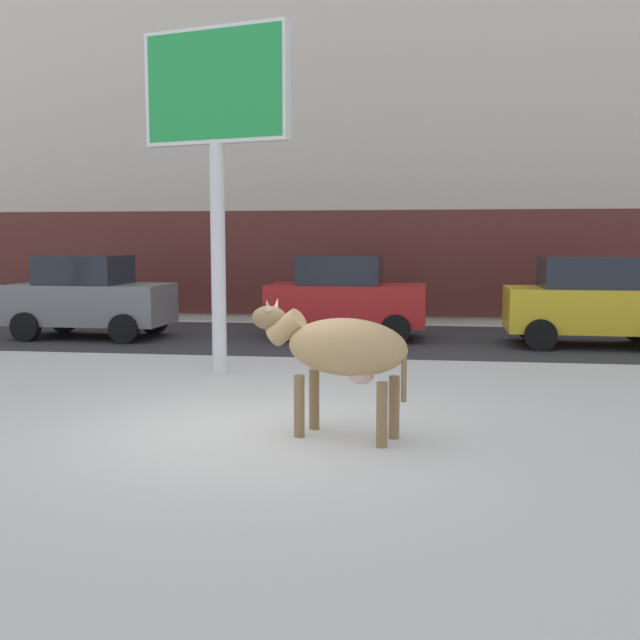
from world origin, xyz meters
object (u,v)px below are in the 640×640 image
at_px(cow_tan, 341,349).
at_px(car_grey_hatchback, 90,297).
at_px(car_red_hatchback, 346,297).
at_px(car_yellow_hatchback, 591,302).
at_px(billboard, 216,107).
at_px(pedestrian_by_cars, 314,291).

bearing_deg(cow_tan, car_grey_hatchback, 130.27).
distance_m(car_red_hatchback, car_yellow_hatchback, 5.21).
xyz_separation_m(cow_tan, car_red_hatchback, (-0.82, 8.43, -0.07)).
height_order(cow_tan, billboard, billboard).
bearing_deg(billboard, car_red_hatchback, 71.11).
height_order(billboard, car_red_hatchback, billboard).
xyz_separation_m(car_grey_hatchback, car_yellow_hatchback, (10.93, 0.10, 0.00)).
bearing_deg(car_red_hatchback, car_grey_hatchback, -173.49).
bearing_deg(car_grey_hatchback, pedestrian_by_cars, 35.60).
bearing_deg(cow_tan, car_yellow_hatchback, 61.06).
distance_m(car_red_hatchback, pedestrian_by_cars, 2.89).
xyz_separation_m(cow_tan, billboard, (-2.44, 3.72, 3.32)).
bearing_deg(car_yellow_hatchback, billboard, -148.55).
relative_size(car_red_hatchback, pedestrian_by_cars, 2.04).
height_order(cow_tan, car_red_hatchback, car_red_hatchback).
xyz_separation_m(cow_tan, car_grey_hatchback, (-6.58, 7.77, -0.07)).
bearing_deg(cow_tan, car_red_hatchback, 95.58).
bearing_deg(car_grey_hatchback, car_red_hatchback, 6.51).
height_order(cow_tan, car_yellow_hatchback, car_yellow_hatchback).
relative_size(car_yellow_hatchback, pedestrian_by_cars, 2.04).
bearing_deg(pedestrian_by_cars, car_grey_hatchback, -144.40).
height_order(billboard, car_grey_hatchback, billboard).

